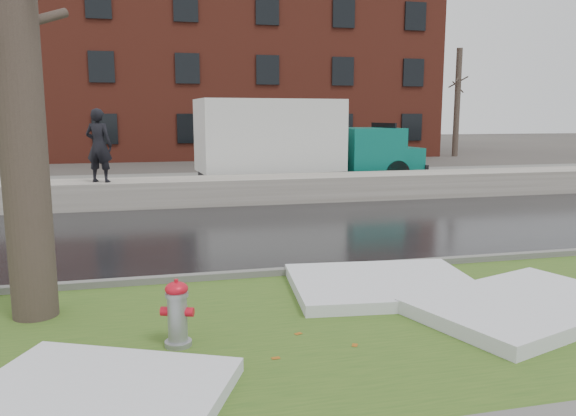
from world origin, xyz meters
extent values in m
plane|color=#47423D|center=(0.00, 0.00, 0.00)|extent=(120.00, 120.00, 0.00)
cube|color=#31521B|center=(0.00, -1.25, 0.02)|extent=(60.00, 4.50, 0.04)
cube|color=black|center=(0.00, 4.50, 0.01)|extent=(60.00, 7.00, 0.03)
cube|color=slate|center=(0.00, 13.00, 0.01)|extent=(60.00, 9.00, 0.03)
cube|color=slate|center=(0.00, 1.00, 0.07)|extent=(60.00, 0.15, 0.14)
cube|color=#AEA89F|center=(0.00, 8.70, 0.38)|extent=(60.00, 1.60, 0.75)
cube|color=maroon|center=(2.00, 30.00, 5.00)|extent=(26.00, 12.00, 10.00)
cylinder|color=brown|center=(-6.00, 26.00, 3.25)|extent=(0.36, 0.36, 6.50)
cylinder|color=brown|center=(-6.00, 26.00, 4.20)|extent=(0.84, 1.62, 0.73)
cylinder|color=brown|center=(-6.00, 26.00, 5.10)|extent=(1.08, 1.26, 0.66)
cylinder|color=brown|center=(-6.00, 26.00, 3.60)|extent=(1.40, 0.61, 0.63)
cylinder|color=brown|center=(16.00, 24.00, 3.25)|extent=(0.36, 0.36, 6.50)
cylinder|color=brown|center=(16.00, 24.00, 4.20)|extent=(0.84, 1.62, 0.73)
cylinder|color=brown|center=(16.00, 24.00, 5.10)|extent=(1.08, 1.26, 0.66)
cylinder|color=brown|center=(16.00, 24.00, 3.60)|extent=(1.40, 0.61, 0.63)
cylinder|color=gray|center=(-1.99, -1.44, 0.36)|extent=(0.27, 0.27, 0.65)
ellipsoid|color=red|center=(-1.99, -1.44, 0.69)|extent=(0.32, 0.32, 0.15)
cylinder|color=red|center=(-1.99, -1.44, 0.77)|extent=(0.06, 0.06, 0.05)
cylinder|color=red|center=(-2.11, -1.39, 0.43)|extent=(0.12, 0.13, 0.10)
cylinder|color=red|center=(-1.86, -1.48, 0.43)|extent=(0.12, 0.13, 0.10)
cylinder|color=gray|center=(-1.94, -1.31, 0.43)|extent=(0.15, 0.13, 0.13)
cylinder|color=brown|center=(-3.69, -0.06, 3.46)|extent=(0.71, 0.71, 6.85)
cylinder|color=brown|center=(-3.69, -0.06, 3.56)|extent=(1.14, 1.03, 0.61)
cube|color=black|center=(2.83, 11.41, 0.58)|extent=(7.14, 1.52, 0.19)
cube|color=silver|center=(1.69, 11.30, 1.86)|extent=(4.96, 2.63, 2.39)
cube|color=#0B685A|center=(5.35, 11.63, 1.33)|extent=(2.22, 2.30, 1.51)
cube|color=#0B685A|center=(6.63, 11.75, 0.97)|extent=(1.23, 2.04, 0.80)
cube|color=black|center=(5.97, 11.69, 1.86)|extent=(0.23, 1.77, 0.80)
cube|color=black|center=(-1.22, 11.04, 0.29)|extent=(1.61, 1.19, 0.60)
cylinder|color=black|center=(6.09, 10.76, 0.49)|extent=(0.99, 0.35, 0.97)
cylinder|color=black|center=(5.93, 12.62, 0.49)|extent=(0.99, 0.35, 0.97)
cylinder|color=black|center=(2.04, 10.40, 0.49)|extent=(0.99, 0.35, 0.97)
cylinder|color=black|center=(1.87, 12.25, 0.49)|extent=(0.99, 0.35, 0.97)
cylinder|color=black|center=(0.62, 10.27, 0.49)|extent=(0.99, 0.35, 0.97)
cylinder|color=black|center=(0.46, 12.13, 0.49)|extent=(0.99, 0.35, 0.97)
imported|color=black|center=(-3.57, 8.41, 1.73)|extent=(0.84, 0.71, 1.97)
cube|color=silver|center=(0.99, -0.10, 0.12)|extent=(2.79, 2.26, 0.16)
cube|color=silver|center=(-2.72, -2.50, 0.11)|extent=(2.66, 2.36, 0.14)
cube|color=silver|center=(2.38, -1.41, 0.13)|extent=(3.23, 2.60, 0.18)
camera|label=1|loc=(-2.18, -7.39, 2.55)|focal=35.00mm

